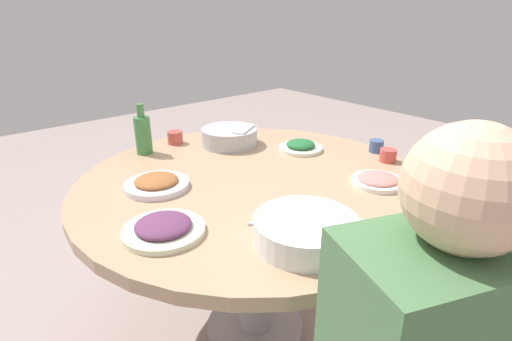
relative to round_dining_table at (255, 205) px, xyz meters
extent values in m
plane|color=gray|center=(0.00, 0.00, -0.63)|extent=(8.00, 8.00, 0.00)
cylinder|color=#99999E|center=(0.00, 0.00, -0.61)|extent=(0.43, 0.43, 0.03)
cylinder|color=#99999E|center=(0.00, 0.00, -0.27)|extent=(0.14, 0.14, 0.67)
cylinder|color=tan|center=(0.00, 0.00, 0.09)|extent=(1.34, 1.34, 0.04)
cylinder|color=#B2B5BA|center=(0.17, 0.38, 0.15)|extent=(0.26, 0.26, 0.08)
ellipsoid|color=white|center=(0.17, 0.38, 0.15)|extent=(0.21, 0.21, 0.09)
cube|color=white|center=(0.21, 0.32, 0.19)|extent=(0.16, 0.12, 0.01)
cylinder|color=white|center=(-0.18, -0.43, 0.15)|extent=(0.29, 0.29, 0.07)
cylinder|color=black|center=(-0.18, -0.43, 0.14)|extent=(0.25, 0.25, 0.05)
cylinder|color=silver|center=(-0.18, -0.43, 0.17)|extent=(0.26, 0.20, 0.01)
cylinder|color=white|center=(0.31, -0.33, 0.12)|extent=(0.19, 0.19, 0.02)
ellipsoid|color=#E77B74|center=(0.31, -0.33, 0.13)|extent=(0.15, 0.15, 0.03)
cylinder|color=white|center=(0.37, 0.11, 0.12)|extent=(0.20, 0.20, 0.02)
ellipsoid|color=#216532|center=(0.37, 0.11, 0.14)|extent=(0.13, 0.13, 0.04)
cylinder|color=white|center=(-0.32, 0.17, 0.12)|extent=(0.23, 0.23, 0.02)
ellipsoid|color=#9A5A2E|center=(-0.32, 0.17, 0.14)|extent=(0.16, 0.16, 0.04)
cylinder|color=silver|center=(-0.45, -0.13, 0.12)|extent=(0.24, 0.24, 0.02)
ellipsoid|color=#613156|center=(-0.45, -0.13, 0.14)|extent=(0.16, 0.16, 0.04)
cylinder|color=#408342|center=(-0.19, 0.54, 0.19)|extent=(0.07, 0.07, 0.16)
cylinder|color=#408342|center=(-0.19, 0.54, 0.30)|extent=(0.03, 0.03, 0.06)
cylinder|color=#C04C42|center=(-0.01, 0.57, 0.14)|extent=(0.07, 0.07, 0.06)
cylinder|color=#3C588C|center=(0.61, -0.12, 0.14)|extent=(0.06, 0.06, 0.05)
cylinder|color=#CE4B43|center=(0.55, -0.22, 0.14)|extent=(0.07, 0.07, 0.05)
sphere|color=#DFB390|center=(-0.35, -0.87, 0.49)|extent=(0.19, 0.19, 0.19)
camera|label=1|loc=(-0.90, -1.06, 0.72)|focal=28.11mm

